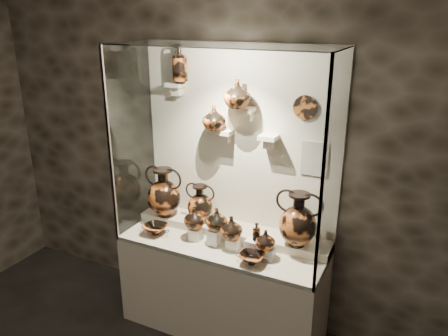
# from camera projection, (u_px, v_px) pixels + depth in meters

# --- Properties ---
(wall_back) EXTENTS (5.00, 0.02, 3.20)m
(wall_back) POSITION_uv_depth(u_px,v_px,m) (239.00, 143.00, 3.59)
(wall_back) COLOR #2D261C
(wall_back) RESTS_ON ground
(plinth) EXTENTS (1.70, 0.60, 0.80)m
(plinth) POSITION_uv_depth(u_px,v_px,m) (222.00, 287.00, 3.72)
(plinth) COLOR beige
(plinth) RESTS_ON floor
(front_tier) EXTENTS (1.68, 0.58, 0.03)m
(front_tier) POSITION_uv_depth(u_px,v_px,m) (222.00, 244.00, 3.58)
(front_tier) COLOR beige
(front_tier) RESTS_ON plinth
(rear_tier) EXTENTS (1.70, 0.25, 0.10)m
(rear_tier) POSITION_uv_depth(u_px,v_px,m) (231.00, 232.00, 3.72)
(rear_tier) COLOR beige
(rear_tier) RESTS_ON plinth
(back_panel) EXTENTS (1.70, 0.03, 1.60)m
(back_panel) POSITION_uv_depth(u_px,v_px,m) (239.00, 143.00, 3.59)
(back_panel) COLOR beige
(back_panel) RESTS_ON plinth
(glass_front) EXTENTS (1.70, 0.01, 1.60)m
(glass_front) POSITION_uv_depth(u_px,v_px,m) (204.00, 165.00, 3.07)
(glass_front) COLOR white
(glass_front) RESTS_ON plinth
(glass_left) EXTENTS (0.01, 0.60, 1.60)m
(glass_left) POSITION_uv_depth(u_px,v_px,m) (132.00, 140.00, 3.67)
(glass_left) COLOR white
(glass_left) RESTS_ON plinth
(glass_right) EXTENTS (0.01, 0.60, 1.60)m
(glass_right) POSITION_uv_depth(u_px,v_px,m) (334.00, 170.00, 2.97)
(glass_right) COLOR white
(glass_right) RESTS_ON plinth
(glass_top) EXTENTS (1.70, 0.60, 0.01)m
(glass_top) POSITION_uv_depth(u_px,v_px,m) (222.00, 45.00, 3.05)
(glass_top) COLOR white
(glass_top) RESTS_ON back_panel
(frame_post_left) EXTENTS (0.02, 0.02, 1.60)m
(frame_post_left) POSITION_uv_depth(u_px,v_px,m) (110.00, 149.00, 3.42)
(frame_post_left) COLOR gray
(frame_post_left) RESTS_ON plinth
(frame_post_right) EXTENTS (0.02, 0.02, 1.60)m
(frame_post_right) POSITION_uv_depth(u_px,v_px,m) (322.00, 184.00, 2.73)
(frame_post_right) COLOR gray
(frame_post_right) RESTS_ON plinth
(pedestal_a) EXTENTS (0.09, 0.09, 0.10)m
(pedestal_a) POSITION_uv_depth(u_px,v_px,m) (196.00, 234.00, 3.61)
(pedestal_a) COLOR silver
(pedestal_a) RESTS_ON front_tier
(pedestal_b) EXTENTS (0.09, 0.09, 0.13)m
(pedestal_b) POSITION_uv_depth(u_px,v_px,m) (214.00, 237.00, 3.53)
(pedestal_b) COLOR silver
(pedestal_b) RESTS_ON front_tier
(pedestal_c) EXTENTS (0.09, 0.09, 0.09)m
(pedestal_c) POSITION_uv_depth(u_px,v_px,m) (233.00, 244.00, 3.47)
(pedestal_c) COLOR silver
(pedestal_c) RESTS_ON front_tier
(pedestal_d) EXTENTS (0.09, 0.09, 0.12)m
(pedestal_d) POSITION_uv_depth(u_px,v_px,m) (252.00, 247.00, 3.40)
(pedestal_d) COLOR silver
(pedestal_d) RESTS_ON front_tier
(pedestal_e) EXTENTS (0.09, 0.09, 0.08)m
(pedestal_e) POSITION_uv_depth(u_px,v_px,m) (269.00, 253.00, 3.35)
(pedestal_e) COLOR silver
(pedestal_e) RESTS_ON front_tier
(bracket_ul) EXTENTS (0.14, 0.12, 0.04)m
(bracket_ul) POSITION_uv_depth(u_px,v_px,m) (175.00, 85.00, 3.60)
(bracket_ul) COLOR beige
(bracket_ul) RESTS_ON back_panel
(bracket_ca) EXTENTS (0.14, 0.12, 0.04)m
(bracket_ca) POSITION_uv_depth(u_px,v_px,m) (224.00, 132.00, 3.53)
(bracket_ca) COLOR beige
(bracket_ca) RESTS_ON back_panel
(bracket_cb) EXTENTS (0.10, 0.12, 0.04)m
(bracket_cb) POSITION_uv_depth(u_px,v_px,m) (247.00, 110.00, 3.38)
(bracket_cb) COLOR beige
(bracket_cb) RESTS_ON back_panel
(bracket_cc) EXTENTS (0.14, 0.12, 0.04)m
(bracket_cc) POSITION_uv_depth(u_px,v_px,m) (268.00, 137.00, 3.37)
(bracket_cc) COLOR beige
(bracket_cc) RESTS_ON back_panel
(amphora_left) EXTENTS (0.46, 0.46, 0.44)m
(amphora_left) POSITION_uv_depth(u_px,v_px,m) (164.00, 192.00, 3.84)
(amphora_left) COLOR #A14E1F
(amphora_left) RESTS_ON rear_tier
(amphora_mid) EXTENTS (0.34, 0.34, 0.33)m
(amphora_mid) POSITION_uv_depth(u_px,v_px,m) (200.00, 203.00, 3.75)
(amphora_mid) COLOR #BB5621
(amphora_mid) RESTS_ON rear_tier
(amphora_right) EXTENTS (0.38, 0.38, 0.44)m
(amphora_right) POSITION_uv_depth(u_px,v_px,m) (298.00, 219.00, 3.33)
(amphora_right) COLOR #A14E1F
(amphora_right) RESTS_ON rear_tier
(jug_a) EXTENTS (0.19, 0.19, 0.19)m
(jug_a) POSITION_uv_depth(u_px,v_px,m) (194.00, 218.00, 3.58)
(jug_a) COLOR #A14E1F
(jug_a) RESTS_ON pedestal_a
(jug_b) EXTENTS (0.19, 0.19, 0.18)m
(jug_b) POSITION_uv_depth(u_px,v_px,m) (217.00, 219.00, 3.49)
(jug_b) COLOR #BB5621
(jug_b) RESTS_ON pedestal_b
(jug_c) EXTENTS (0.19, 0.19, 0.19)m
(jug_c) POSITION_uv_depth(u_px,v_px,m) (231.00, 228.00, 3.43)
(jug_c) COLOR #A14E1F
(jug_c) RESTS_ON pedestal_c
(jug_e) EXTENTS (0.20, 0.20, 0.15)m
(jug_e) POSITION_uv_depth(u_px,v_px,m) (266.00, 240.00, 3.30)
(jug_e) COLOR #A14E1F
(jug_e) RESTS_ON pedestal_e
(lekythos_small) EXTENTS (0.09, 0.09, 0.16)m
(lekythos_small) POSITION_uv_depth(u_px,v_px,m) (257.00, 231.00, 3.34)
(lekythos_small) COLOR #BB5621
(lekythos_small) RESTS_ON pedestal_d
(kylix_left) EXTENTS (0.30, 0.28, 0.10)m
(kylix_left) POSITION_uv_depth(u_px,v_px,m) (155.00, 228.00, 3.70)
(kylix_left) COLOR #BB5621
(kylix_left) RESTS_ON front_tier
(kylix_right) EXTENTS (0.27, 0.24, 0.10)m
(kylix_right) POSITION_uv_depth(u_px,v_px,m) (252.00, 258.00, 3.26)
(kylix_right) COLOR #A14E1F
(kylix_right) RESTS_ON front_tier
(lekythos_tall) EXTENTS (0.15, 0.15, 0.33)m
(lekythos_tall) POSITION_uv_depth(u_px,v_px,m) (180.00, 62.00, 3.50)
(lekythos_tall) COLOR #A14E1F
(lekythos_tall) RESTS_ON bracket_ul
(ovoid_vase_a) EXTENTS (0.25, 0.25, 0.20)m
(ovoid_vase_a) POSITION_uv_depth(u_px,v_px,m) (214.00, 118.00, 3.48)
(ovoid_vase_a) COLOR #BB5621
(ovoid_vase_a) RESTS_ON bracket_ca
(ovoid_vase_b) EXTENTS (0.24, 0.24, 0.22)m
(ovoid_vase_b) POSITION_uv_depth(u_px,v_px,m) (237.00, 94.00, 3.32)
(ovoid_vase_b) COLOR #BB5621
(ovoid_vase_b) RESTS_ON bracket_cb
(wall_plate) EXTENTS (0.18, 0.02, 0.18)m
(wall_plate) POSITION_uv_depth(u_px,v_px,m) (305.00, 107.00, 3.22)
(wall_plate) COLOR #9D551F
(wall_plate) RESTS_ON back_panel
(info_placard) EXTENTS (0.20, 0.01, 0.27)m
(info_placard) POSITION_uv_depth(u_px,v_px,m) (314.00, 159.00, 3.32)
(info_placard) COLOR beige
(info_placard) RESTS_ON back_panel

